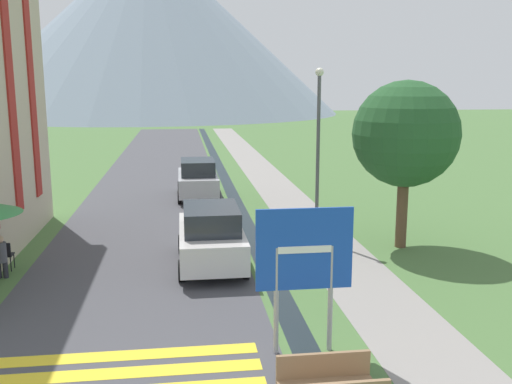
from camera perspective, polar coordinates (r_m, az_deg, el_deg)
ground_plane at (r=27.23m, az=-4.83°, el=-0.44°), size 160.00×160.00×0.00m
road at (r=37.08m, az=-9.45°, el=2.50°), size 6.40×60.00×0.01m
footpath at (r=37.37m, az=-0.05°, el=2.71°), size 2.20×60.00×0.01m
drainage_channel at (r=37.14m, az=-3.73°, el=2.64°), size 0.60×60.00×0.00m
crosswalk_marking at (r=11.48m, az=-13.70°, el=-17.20°), size 5.44×1.84×0.01m
mountain_distant at (r=102.55m, az=-10.63°, el=16.00°), size 63.98×63.98×29.38m
road_sign at (r=11.27m, az=4.85°, el=-6.81°), size 1.93×0.11×2.98m
parked_car_near at (r=16.85m, az=-4.52°, el=-4.40°), size 1.94×4.19×1.82m
parked_car_far at (r=26.80m, az=-5.84°, el=1.34°), size 1.89×4.12×1.82m
cafe_chair_far_left at (r=17.97m, az=-23.83°, el=-5.66°), size 0.40×0.40×0.85m
person_seated_far at (r=17.32m, az=-24.16°, el=-5.72°), size 0.32×0.32×1.23m
streetlamp at (r=19.33m, az=6.23°, el=5.08°), size 0.28×0.28×5.82m
tree_by_path at (r=18.85m, az=14.75°, el=5.59°), size 3.40×3.40×5.44m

